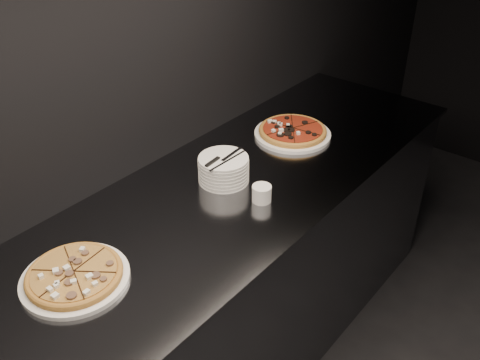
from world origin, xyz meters
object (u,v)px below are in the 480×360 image
Objects in this scene: plate_stack at (224,169)px; cutlery at (222,159)px; counter at (230,280)px; pizza_mushroom at (75,276)px; ramekin at (262,193)px; pizza_tomato at (293,132)px.

cutlery is at bearing -62.38° from plate_stack.
cutlery is at bearing 153.97° from counter.
pizza_mushroom is 5.31× the size of ramekin.
pizza_tomato reaches higher than counter.
cutlery is (0.01, -0.48, 0.08)m from pizza_tomato.
cutlery is at bearing -89.06° from pizza_tomato.
pizza_mushroom is at bearing -104.65° from ramekin.
ramekin is (0.20, -0.49, 0.01)m from pizza_tomato.
ramekin reaches higher than pizza_mushroom.
cutlery is (-0.05, 0.02, 0.56)m from counter.
pizza_tomato is at bearing 90.03° from plate_stack.
ramekin is (0.20, -0.02, -0.02)m from plate_stack.
counter is at bearing -30.39° from cutlery.
counter is at bearing -83.57° from pizza_tomato.
cutlery reaches higher than pizza_tomato.
pizza_tomato is at bearing 112.09° from ramekin.
pizza_mushroom is 0.69m from cutlery.
pizza_mushroom is 0.71m from ramekin.
ramekin reaches higher than pizza_tomato.
plate_stack reaches higher than ramekin.
plate_stack is 0.06m from cutlery.
plate_stack reaches higher than counter.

